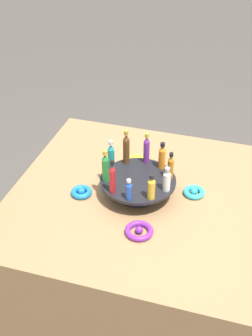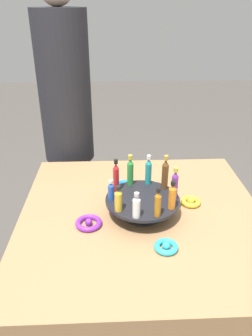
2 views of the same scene
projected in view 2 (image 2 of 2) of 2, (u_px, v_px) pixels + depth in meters
The scene contains 17 objects.
party_table at pixel (140, 283), 1.54m from camera, with size 1.01×1.01×0.80m.
display_stand at pixel (142, 204), 1.33m from camera, with size 0.30×0.30×0.08m.
bottle_purple at pixel (175, 184), 1.30m from camera, with size 0.03×0.03×0.14m.
bottle_brown at pixel (165, 174), 1.36m from camera, with size 0.03×0.03×0.15m.
bottle_teal at pixel (148, 171), 1.40m from camera, with size 0.03×0.03×0.13m.
bottle_green at pixel (130, 171), 1.39m from camera, with size 0.03×0.03×0.14m.
bottle_red at pixel (116, 176), 1.35m from camera, with size 0.02×0.02×0.14m.
bottle_blue at pixel (111, 191), 1.29m from camera, with size 0.02×0.02×0.09m.
bottle_gold at pixel (118, 199), 1.22m from camera, with size 0.03×0.03×0.11m.
bottle_clear at pixel (136, 206), 1.19m from camera, with size 0.03×0.03×0.10m.
bottle_amber at pixel (158, 203), 1.19m from camera, with size 0.02×0.02×0.12m.
bottle_orange at pixel (172, 196), 1.24m from camera, with size 0.03×0.03×0.12m.
ribbon_bow_teal at pixel (166, 247), 1.16m from camera, with size 0.09×0.09×0.03m.
ribbon_bow_gold at pixel (191, 202), 1.42m from camera, with size 0.09×0.09×0.03m.
ribbon_bow_blue at pixel (124, 185), 1.54m from camera, with size 0.08×0.08×0.03m.
ribbon_bow_purple at pixel (89, 223), 1.28m from camera, with size 0.10×0.10×0.03m.
person_figure at pixel (68, 134), 1.95m from camera, with size 0.29×0.29×1.72m.
Camera 2 is at (1.11, -0.12, 1.59)m, focal length 35.00 mm.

